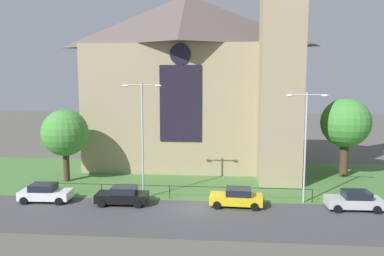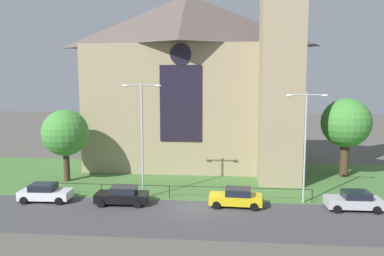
{
  "view_description": "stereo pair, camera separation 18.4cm",
  "coord_description": "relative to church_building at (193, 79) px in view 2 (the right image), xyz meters",
  "views": [
    {
      "loc": [
        2.39,
        -29.38,
        10.15
      ],
      "look_at": [
        -0.96,
        8.0,
        5.46
      ],
      "focal_mm": 36.0,
      "sensor_mm": 36.0,
      "label": 1
    },
    {
      "loc": [
        2.57,
        -29.36,
        10.15
      ],
      "look_at": [
        -0.96,
        8.0,
        5.46
      ],
      "focal_mm": 36.0,
      "sensor_mm": 36.0,
      "label": 2
    }
  ],
  "objects": [
    {
      "name": "parked_car_yellow",
      "position": [
        4.92,
        -15.19,
        -9.53
      ],
      "size": [
        4.28,
        2.19,
        1.51
      ],
      "rotation": [
        0.0,
        0.0,
        3.09
      ],
      "color": "gold",
      "rests_on": "ground"
    },
    {
      "name": "ground",
      "position": [
        1.63,
        -6.07,
        -10.27
      ],
      "size": [
        160.0,
        160.0,
        0.0
      ],
      "primitive_type": "plane",
      "color": "#56544C"
    },
    {
      "name": "parked_car_silver",
      "position": [
        14.11,
        -15.14,
        -9.53
      ],
      "size": [
        4.24,
        2.09,
        1.51
      ],
      "rotation": [
        0.0,
        0.0,
        3.16
      ],
      "color": "#B7B7BC",
      "rests_on": "ground"
    },
    {
      "name": "parked_car_black",
      "position": [
        -4.38,
        -15.5,
        -9.53
      ],
      "size": [
        4.26,
        2.14,
        1.51
      ],
      "rotation": [
        0.0,
        0.0,
        3.18
      ],
      "color": "black",
      "rests_on": "ground"
    },
    {
      "name": "streetlamp_near",
      "position": [
        -3.05,
        -13.67,
        -4.12
      ],
      "size": [
        3.37,
        0.26,
        9.93
      ],
      "color": "#B2B2B7",
      "rests_on": "ground"
    },
    {
      "name": "iron_railing",
      "position": [
        -0.77,
        -13.57,
        -9.33
      ],
      "size": [
        24.1,
        0.07,
        1.13
      ],
      "color": "black",
      "rests_on": "ground"
    },
    {
      "name": "church_building",
      "position": [
        0.0,
        0.0,
        0.0
      ],
      "size": [
        23.2,
        16.2,
        26.0
      ],
      "color": "tan",
      "rests_on": "ground"
    },
    {
      "name": "tree_left_near",
      "position": [
        -11.97,
        -8.81,
        -5.38
      ],
      "size": [
        4.63,
        4.63,
        7.25
      ],
      "color": "#423021",
      "rests_on": "ground"
    },
    {
      "name": "tree_right_far",
      "position": [
        16.49,
        -4.19,
        -4.65
      ],
      "size": [
        5.12,
        5.12,
        8.27
      ],
      "color": "#423021",
      "rests_on": "ground"
    },
    {
      "name": "road_asphalt",
      "position": [
        1.63,
        -18.07,
        -10.27
      ],
      "size": [
        120.0,
        8.0,
        0.01
      ],
      "primitive_type": "cube",
      "color": "#424244",
      "rests_on": "ground"
    },
    {
      "name": "parked_car_white",
      "position": [
        -11.06,
        -15.34,
        -9.53
      ],
      "size": [
        4.27,
        2.16,
        1.51
      ],
      "rotation": [
        0.0,
        0.0,
        0.04
      ],
      "color": "silver",
      "rests_on": "ground"
    },
    {
      "name": "streetlamp_far",
      "position": [
        10.5,
        -13.67,
        -4.53
      ],
      "size": [
        3.37,
        0.26,
        9.16
      ],
      "color": "#B2B2B7",
      "rests_on": "ground"
    },
    {
      "name": "grass_verge",
      "position": [
        1.63,
        -8.07,
        -10.27
      ],
      "size": [
        120.0,
        20.0,
        0.01
      ],
      "primitive_type": "cube",
      "color": "#477538",
      "rests_on": "ground"
    }
  ]
}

